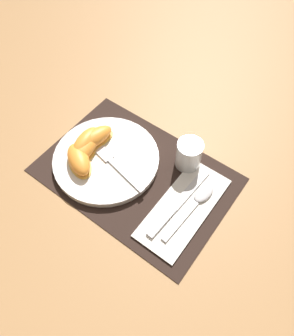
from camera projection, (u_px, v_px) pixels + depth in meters
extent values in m
plane|color=#A37547|center=(136.00, 175.00, 0.80)|extent=(3.00, 3.00, 0.00)
cube|color=black|center=(136.00, 174.00, 0.80)|extent=(0.46, 0.31, 0.00)
cylinder|color=white|center=(106.00, 159.00, 0.82)|extent=(0.26, 0.26, 0.02)
cylinder|color=silver|center=(189.00, 155.00, 0.79)|extent=(0.06, 0.06, 0.08)
cylinder|color=orange|center=(188.00, 161.00, 0.81)|extent=(0.05, 0.05, 0.02)
cube|color=white|center=(184.00, 207.00, 0.75)|extent=(0.11, 0.25, 0.00)
cube|color=silver|center=(162.00, 222.00, 0.72)|extent=(0.02, 0.09, 0.01)
cube|color=silver|center=(190.00, 189.00, 0.77)|extent=(0.03, 0.13, 0.01)
cube|color=silver|center=(180.00, 221.00, 0.73)|extent=(0.02, 0.12, 0.01)
ellipsoid|color=silver|center=(204.00, 192.00, 0.76)|extent=(0.04, 0.06, 0.01)
cube|color=silver|center=(126.00, 175.00, 0.78)|extent=(0.12, 0.04, 0.00)
cube|color=silver|center=(101.00, 151.00, 0.82)|extent=(0.08, 0.04, 0.00)
ellipsoid|color=#F7C656|center=(94.00, 142.00, 0.83)|extent=(0.08, 0.13, 0.01)
ellipsoid|color=orange|center=(93.00, 138.00, 0.82)|extent=(0.07, 0.12, 0.04)
ellipsoid|color=#F7C656|center=(87.00, 146.00, 0.82)|extent=(0.06, 0.11, 0.01)
ellipsoid|color=orange|center=(86.00, 142.00, 0.81)|extent=(0.06, 0.10, 0.04)
ellipsoid|color=#F7C656|center=(86.00, 149.00, 0.82)|extent=(0.08, 0.14, 0.01)
ellipsoid|color=orange|center=(85.00, 146.00, 0.81)|extent=(0.08, 0.13, 0.04)
ellipsoid|color=#F7C656|center=(80.00, 163.00, 0.80)|extent=(0.11, 0.09, 0.01)
ellipsoid|color=orange|center=(79.00, 159.00, 0.78)|extent=(0.11, 0.09, 0.04)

